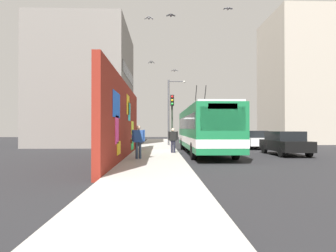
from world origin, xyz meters
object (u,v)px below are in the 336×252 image
Objects in this scene: pedestrian_near_wall at (138,139)px; pedestrian_at_curb at (173,138)px; city_bus at (204,128)px; parked_car_black at (285,143)px; parked_car_white at (253,139)px; street_lamp at (171,107)px; traffic_light at (172,113)px.

pedestrian_at_curb is at bearing -28.76° from pedestrian_near_wall.
city_bus is 2.82× the size of parked_car_black.
pedestrian_near_wall is (-9.70, 9.44, 0.36)m from parked_car_white.
street_lamp is at bearing -1.02° from pedestrian_at_curb.
pedestrian_near_wall is at bearing 151.24° from pedestrian_at_curb.
parked_car_white is 9.53m from pedestrian_at_curb.
parked_car_white is 8.30m from street_lamp.
city_bus reaches higher than parked_car_black.
parked_car_black is at bearing -180.00° from parked_car_white.
pedestrian_at_curb reaches higher than parked_car_black.
parked_car_white is 2.67× the size of pedestrian_at_curb.
parked_car_white is at bearing 0.00° from parked_car_black.
city_bus reaches higher than pedestrian_near_wall.
pedestrian_at_curb reaches higher than parked_car_white.
parked_car_white is 2.46× the size of pedestrian_near_wall.
parked_car_white is at bearing -67.09° from traffic_light.
city_bus is 5.44m from parked_car_black.
street_lamp is at bearing -0.97° from traffic_light.
pedestrian_at_curb is 4.23m from pedestrian_near_wall.
parked_car_black is 0.99× the size of parked_car_white.
pedestrian_at_curb is at bearing 87.55° from parked_car_black.
parked_car_black is 6.31m from parked_car_white.
city_bus is at bearing -132.21° from traffic_light.
parked_car_black is 7.42m from pedestrian_at_curb.
parked_car_black and parked_car_white have the same top height.
parked_car_black is at bearing -103.59° from city_bus.
street_lamp is (8.72, -0.16, 2.73)m from pedestrian_at_curb.
city_bus reaches higher than traffic_light.
parked_car_black is at bearing -92.45° from pedestrian_at_curb.
city_bus reaches higher than parked_car_white.
city_bus is at bearing 76.41° from parked_car_black.
parked_car_white is at bearing -51.01° from pedestrian_at_curb.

